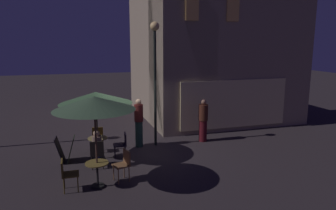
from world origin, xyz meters
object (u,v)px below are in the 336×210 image
(cafe_chair_2, at_px, (122,143))
(patron_standing_2, at_px, (139,123))
(cafe_chair_0, at_px, (67,172))
(cafe_chair_3, at_px, (98,137))
(street_lamp_near_corner, at_px, (155,61))
(patio_umbrella_1, at_px, (96,98))
(menu_sandwich_board, at_px, (65,149))
(cafe_table_0, at_px, (97,171))
(patio_umbrella_0, at_px, (94,104))
(cafe_chair_1, at_px, (124,162))
(patron_standing_1, at_px, (203,120))
(cafe_chair_4, at_px, (97,152))
(patron_seated_0, at_px, (97,146))
(cafe_table_1, at_px, (98,144))

(cafe_chair_2, bearing_deg, patron_standing_2, -124.87)
(cafe_chair_0, height_order, cafe_chair_3, cafe_chair_3)
(street_lamp_near_corner, height_order, cafe_chair_3, street_lamp_near_corner)
(patio_umbrella_1, relative_size, cafe_chair_0, 2.78)
(patron_standing_2, bearing_deg, menu_sandwich_board, 0.57)
(cafe_table_0, bearing_deg, patio_umbrella_0, 0.00)
(street_lamp_near_corner, relative_size, patio_umbrella_0, 1.83)
(cafe_table_0, height_order, cafe_chair_2, cafe_chair_2)
(cafe_chair_2, height_order, patron_standing_2, patron_standing_2)
(cafe_chair_1, height_order, patron_standing_1, patron_standing_1)
(cafe_table_0, relative_size, cafe_chair_0, 0.82)
(patron_standing_1, bearing_deg, patio_umbrella_0, 106.91)
(cafe_chair_4, bearing_deg, cafe_chair_1, -142.97)
(patio_umbrella_1, height_order, cafe_chair_0, patio_umbrella_1)
(cafe_chair_1, distance_m, patron_seated_0, 1.41)
(cafe_table_1, xyz_separation_m, patron_seated_0, (-0.08, -0.72, 0.17))
(patron_standing_2, bearing_deg, cafe_chair_1, 52.89)
(cafe_chair_4, distance_m, patron_standing_2, 2.47)
(street_lamp_near_corner, xyz_separation_m, patron_seated_0, (-2.33, -1.58, -2.56))
(menu_sandwich_board, height_order, cafe_chair_2, cafe_chair_2)
(cafe_chair_4, height_order, patron_standing_1, patron_standing_1)
(menu_sandwich_board, bearing_deg, cafe_chair_3, 38.73)
(street_lamp_near_corner, xyz_separation_m, cafe_table_0, (-2.46, -3.04, -2.76))
(cafe_chair_3, bearing_deg, patio_umbrella_1, 0.00)
(cafe_chair_3, height_order, patron_standing_2, patron_standing_2)
(street_lamp_near_corner, relative_size, patron_seated_0, 3.78)
(menu_sandwich_board, height_order, patron_seated_0, patron_seated_0)
(cafe_chair_3, relative_size, cafe_chair_4, 0.96)
(street_lamp_near_corner, xyz_separation_m, cafe_chair_3, (-2.19, -0.08, -2.71))
(cafe_table_0, height_order, cafe_chair_1, cafe_chair_1)
(patio_umbrella_1, xyz_separation_m, cafe_chair_4, (-0.09, -0.87, -1.56))
(menu_sandwich_board, bearing_deg, patron_standing_1, 13.33)
(menu_sandwich_board, xyz_separation_m, cafe_chair_3, (1.12, 0.74, 0.11))
(patio_umbrella_0, bearing_deg, cafe_chair_2, 64.10)
(menu_sandwich_board, relative_size, cafe_table_0, 1.18)
(street_lamp_near_corner, height_order, patron_seated_0, street_lamp_near_corner)
(patron_seated_0, bearing_deg, patron_standing_2, -40.42)
(cafe_chair_2, bearing_deg, patio_umbrella_0, 69.04)
(patio_umbrella_1, relative_size, patron_standing_1, 1.41)
(cafe_chair_0, height_order, patron_standing_2, patron_standing_2)
(cafe_chair_3, xyz_separation_m, patron_standing_2, (1.54, 0.09, 0.40))
(cafe_chair_3, bearing_deg, street_lamp_near_corner, 96.86)
(cafe_chair_1, bearing_deg, cafe_table_0, 0.00)
(cafe_table_0, xyz_separation_m, cafe_chair_2, (1.03, 2.12, 0.04))
(cafe_chair_2, xyz_separation_m, patron_standing_2, (0.79, 0.94, 0.42))
(patron_standing_2, bearing_deg, patio_umbrella_1, 11.65)
(patio_umbrella_1, bearing_deg, street_lamp_near_corner, 20.86)
(patron_standing_1, bearing_deg, cafe_chair_4, 94.01)
(patron_standing_1, bearing_deg, patron_standing_2, 70.90)
(patio_umbrella_0, xyz_separation_m, cafe_chair_0, (-0.79, 0.01, -1.81))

